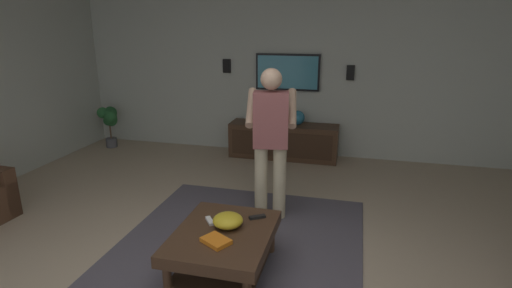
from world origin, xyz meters
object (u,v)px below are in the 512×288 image
Objects in this scene: remote_white at (210,221)px; book at (216,241)px; tv at (288,72)px; vase_round at (298,118)px; wall_speaker_left at (350,73)px; wall_speaker_right at (227,66)px; coffee_table at (224,242)px; media_console at (283,141)px; person_standing at (271,136)px; remote_black at (257,217)px; bowl at (228,220)px; potted_plant_short at (109,119)px.

book is at bearing -7.35° from remote_white.
book is (-3.62, -0.09, -0.91)m from tv.
vase_round is 1.04m from wall_speaker_left.
wall_speaker_left is 1.00× the size of wall_speaker_right.
tv is 1.01m from wall_speaker_right.
media_console reaches higher than coffee_table.
wall_speaker_right is at bearing 79.46° from vase_round.
remote_white is (-1.01, 0.32, -0.52)m from person_standing.
tv is 0.96m from wall_speaker_left.
coffee_table is 3.25m from vase_round.
wall_speaker_left is at bearing -27.60° from person_standing.
wall_speaker_left reaches higher than coffee_table.
coffee_table is 0.24m from remote_white.
person_standing reaches higher than vase_round.
wall_speaker_right reaches higher than remote_white.
person_standing is (1.14, -0.15, 0.64)m from coffee_table.
remote_black is (0.30, -0.22, 0.12)m from coffee_table.
tv is at bearing 1.37° from coffee_table.
book is at bearing 178.25° from bowl.
remote_white is at bearing 52.98° from coffee_table.
bowl is at bearing 1.61° from tv.
media_console is at bearing -104.20° from wall_speaker_right.
vase_round is (3.41, -0.13, 0.24)m from book.
tv is 4.59× the size of wall_speaker_left.
vase_round reaches higher than coffee_table.
bowl is 0.28m from book.
person_standing is 1.16m from bowl.
coffee_table is 3.78m from wall_speaker_right.
wall_speaker_left is at bearing 90.78° from tv.
book is at bearing -136.21° from potted_plant_short.
remote_black is at bearing -44.17° from bowl.
media_console is at bearing 62.85° from remote_black.
bowl is (-3.35, -0.09, -0.87)m from tv.
bowl is 1.18× the size of wall_speaker_left.
remote_white is (-2.90, -2.91, -0.08)m from potted_plant_short.
remote_white is 3.12m from vase_round.
person_standing is 6.33× the size of bowl.
remote_black is (-0.84, -0.06, -0.52)m from person_standing.
remote_black is at bearing 168.12° from wall_speaker_left.
remote_black is at bearing 5.91° from media_console.
person_standing reaches higher than wall_speaker_left.
wall_speaker_left reaches higher than remote_black.
tv reaches higher than remote_white.
wall_speaker_left is (2.31, -0.73, 0.42)m from person_standing.
wall_speaker_left is at bearing -14.32° from coffee_table.
vase_round is at bearing 106.79° from wall_speaker_left.
tv is 2.35m from person_standing.
tv is at bearing 1.61° from bowl.
coffee_table is 0.39m from remote_black.
vase_round is 1.00× the size of wall_speaker_left.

